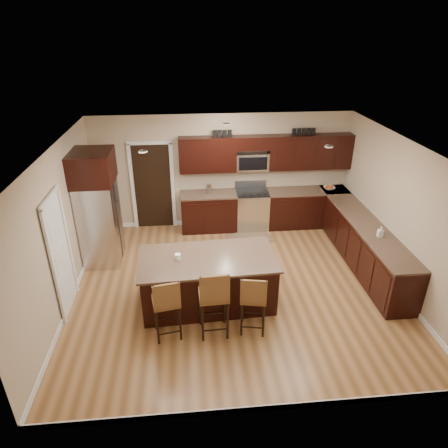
{
  "coord_description": "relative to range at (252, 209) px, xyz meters",
  "views": [
    {
      "loc": [
        -0.81,
        -6.19,
        4.47
      ],
      "look_at": [
        -0.18,
        0.4,
        1.14
      ],
      "focal_mm": 32.0,
      "sensor_mm": 36.0,
      "label": 1
    }
  ],
  "objects": [
    {
      "name": "floor",
      "position": [
        -0.68,
        -2.45,
        -0.47
      ],
      "size": [
        6.0,
        6.0,
        0.0
      ],
      "primitive_type": "plane",
      "color": "#9B6A3D",
      "rests_on": "ground"
    },
    {
      "name": "ceiling",
      "position": [
        -0.68,
        -2.45,
        2.23
      ],
      "size": [
        6.0,
        6.0,
        0.0
      ],
      "primitive_type": "plane",
      "rotation": [
        3.14,
        0.0,
        0.0
      ],
      "color": "silver",
      "rests_on": "wall_back"
    },
    {
      "name": "wall_back",
      "position": [
        -0.68,
        0.3,
        0.88
      ],
      "size": [
        6.0,
        0.0,
        6.0
      ],
      "primitive_type": "plane",
      "rotation": [
        1.57,
        0.0,
        0.0
      ],
      "color": "tan",
      "rests_on": "floor"
    },
    {
      "name": "wall_left",
      "position": [
        -3.68,
        -2.45,
        0.88
      ],
      "size": [
        0.0,
        5.5,
        5.5
      ],
      "primitive_type": "plane",
      "rotation": [
        1.57,
        0.0,
        1.57
      ],
      "color": "tan",
      "rests_on": "floor"
    },
    {
      "name": "wall_right",
      "position": [
        2.32,
        -2.45,
        0.88
      ],
      "size": [
        0.0,
        5.5,
        5.5
      ],
      "primitive_type": "plane",
      "rotation": [
        1.57,
        0.0,
        -1.57
      ],
      "color": "tan",
      "rests_on": "floor"
    },
    {
      "name": "base_cabinets",
      "position": [
        1.22,
        -1.01,
        -0.01
      ],
      "size": [
        4.02,
        3.96,
        0.92
      ],
      "color": "black",
      "rests_on": "floor"
    },
    {
      "name": "upper_cabinets",
      "position": [
        0.36,
        0.13,
        1.37
      ],
      "size": [
        4.0,
        0.33,
        0.8
      ],
      "color": "black",
      "rests_on": "wall_back"
    },
    {
      "name": "range",
      "position": [
        0.0,
        0.0,
        0.0
      ],
      "size": [
        0.76,
        0.64,
        1.11
      ],
      "color": "silver",
      "rests_on": "floor"
    },
    {
      "name": "microwave",
      "position": [
        0.0,
        0.15,
        1.15
      ],
      "size": [
        0.76,
        0.31,
        0.4
      ],
      "primitive_type": "cube",
      "color": "silver",
      "rests_on": "upper_cabinets"
    },
    {
      "name": "doorway",
      "position": [
        -2.33,
        0.28,
        0.56
      ],
      "size": [
        0.85,
        0.03,
        2.06
      ],
      "primitive_type": "cube",
      "color": "black",
      "rests_on": "floor"
    },
    {
      "name": "pantry_door",
      "position": [
        -3.66,
        -2.75,
        0.55
      ],
      "size": [
        0.03,
        0.8,
        2.04
      ],
      "primitive_type": "cube",
      "color": "white",
      "rests_on": "floor"
    },
    {
      "name": "letter_decor",
      "position": [
        0.22,
        0.13,
        1.82
      ],
      "size": [
        2.2,
        0.03,
        0.15
      ],
      "primitive_type": null,
      "color": "black",
      "rests_on": "upper_cabinets"
    },
    {
      "name": "island",
      "position": [
        -1.22,
        -2.86,
        -0.04
      ],
      "size": [
        2.4,
        1.34,
        0.92
      ],
      "rotation": [
        0.0,
        0.0,
        0.05
      ],
      "color": "black",
      "rests_on": "floor"
    },
    {
      "name": "stool_left",
      "position": [
        -1.9,
        -3.7,
        0.21
      ],
      "size": [
        0.47,
        0.47,
        1.09
      ],
      "rotation": [
        0.0,
        0.0,
        0.18
      ],
      "color": "brown",
      "rests_on": "floor"
    },
    {
      "name": "stool_mid",
      "position": [
        -1.17,
        -3.71,
        0.28
      ],
      "size": [
        0.47,
        0.47,
        1.21
      ],
      "rotation": [
        0.0,
        0.0,
        0.04
      ],
      "color": "brown",
      "rests_on": "floor"
    },
    {
      "name": "stool_right",
      "position": [
        -0.56,
        -3.7,
        0.2
      ],
      "size": [
        0.47,
        0.47,
        1.08
      ],
      "rotation": [
        0.0,
        0.0,
        -0.19
      ],
      "color": "brown",
      "rests_on": "floor"
    },
    {
      "name": "refrigerator",
      "position": [
        -3.3,
        -1.22,
        0.74
      ],
      "size": [
        0.79,
        0.93,
        2.35
      ],
      "color": "silver",
      "rests_on": "floor"
    },
    {
      "name": "floor_mat",
      "position": [
        -0.12,
        -0.57,
        -0.47
      ],
      "size": [
        1.14,
        0.9,
        0.01
      ],
      "primitive_type": "cube",
      "rotation": [
        0.0,
        0.0,
        0.25
      ],
      "color": "brown",
      "rests_on": "floor"
    },
    {
      "name": "fruit_bowl",
      "position": [
        1.86,
        -0.0,
        0.48
      ],
      "size": [
        0.28,
        0.28,
        0.07
      ],
      "primitive_type": "imported",
      "rotation": [
        0.0,
        0.0,
        -0.06
      ],
      "color": "silver",
      "rests_on": "base_cabinets"
    },
    {
      "name": "soap_bottle",
      "position": [
        2.02,
        -2.41,
        0.55
      ],
      "size": [
        0.11,
        0.11,
        0.21
      ],
      "primitive_type": "imported",
      "rotation": [
        0.0,
        0.0,
        -0.13
      ],
      "color": "#B2B2B2",
      "rests_on": "base_cabinets"
    },
    {
      "name": "canister_tall",
      "position": [
        -1.02,
        -0.0,
        0.56
      ],
      "size": [
        0.12,
        0.12,
        0.22
      ],
      "primitive_type": "cylinder",
      "color": "silver",
      "rests_on": "base_cabinets"
    },
    {
      "name": "canister_short",
      "position": [
        -1.02,
        -0.0,
        0.53
      ],
      "size": [
        0.11,
        0.11,
        0.17
      ],
      "primitive_type": "cylinder",
      "color": "silver",
      "rests_on": "base_cabinets"
    },
    {
      "name": "island_jar",
      "position": [
        -1.72,
        -2.86,
        0.5
      ],
      "size": [
        0.1,
        0.1,
        0.1
      ],
      "primitive_type": "cylinder",
      "color": "white",
      "rests_on": "island"
    }
  ]
}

